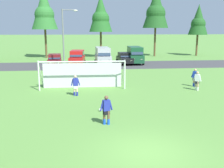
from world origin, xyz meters
name	(u,v)px	position (x,y,z in m)	size (l,w,h in m)	color
ground_plane	(111,83)	(0.00, 15.00, 0.00)	(400.00, 400.00, 0.00)	#598C3D
parking_lot_strip	(102,65)	(0.00, 27.81, 0.00)	(52.00, 8.40, 0.01)	#3D3D3F
soccer_ball	(101,110)	(-1.61, 5.95, 0.11)	(0.22, 0.22, 0.22)	white
soccer_goal	(83,74)	(-2.75, 13.04, 1.29)	(7.45, 2.06, 2.57)	white
player_striker_near	(197,81)	(6.96, 11.03, 0.82)	(0.61, 0.55, 1.64)	tan
player_midfield_center	(106,110)	(-1.44, 3.55, 0.82)	(0.74, 0.35, 1.64)	brown
player_defender_far	(195,78)	(7.38, 12.50, 0.82)	(0.55, 0.61, 1.64)	tan
player_winger_left	(76,85)	(-3.30, 10.25, 0.82)	(0.75, 0.30, 1.64)	beige
parked_car_slot_far_left	(55,60)	(-6.60, 27.08, 0.88)	(2.28, 4.32, 1.72)	maroon
parked_car_slot_left	(77,58)	(-3.53, 27.56, 1.11)	(2.41, 4.73, 2.16)	red
parked_car_slot_center_left	(103,56)	(0.14, 28.03, 1.34)	(2.32, 4.86, 2.52)	#B2B2BC
parked_car_slot_center	(125,58)	(3.37, 28.52, 0.88)	(2.22, 4.30, 1.72)	black
parked_car_slot_center_right	(135,55)	(5.02, 29.01, 1.34)	(2.28, 4.84, 2.52)	#194C2D
tree_mid_left	(44,10)	(-9.25, 38.59, 8.28)	(4.51, 4.51, 12.03)	brown
tree_center_back	(101,15)	(0.54, 38.56, 7.56)	(4.13, 4.13, 11.00)	brown
tree_mid_right	(156,9)	(10.76, 39.37, 8.68)	(4.73, 4.73, 12.61)	brown
tree_right_edge	(198,21)	(19.04, 39.41, 6.61)	(3.61, 3.61, 9.62)	brown
street_lamp	(65,39)	(-4.89, 23.34, 3.89)	(2.00, 0.32, 7.49)	slate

